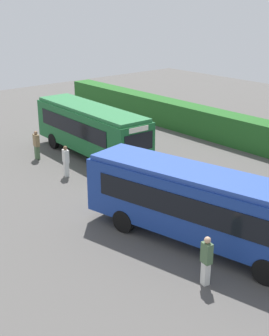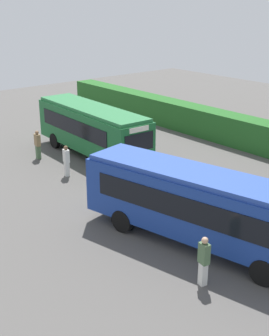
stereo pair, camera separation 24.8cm
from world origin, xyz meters
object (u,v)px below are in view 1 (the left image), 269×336
(person_left, at_px, (100,125))
(person_center, at_px, (37,144))
(bus_blue, at_px, (203,204))
(bus_green, at_px, (91,128))
(person_right, at_px, (66,160))
(traffic_cone, at_px, (209,171))
(person_far, at_px, (206,259))

(person_left, xyz_separation_m, person_center, (1.35, -5.79, 0.06))
(bus_blue, bearing_deg, bus_green, 153.24)
(bus_green, height_order, person_right, bus_green)
(bus_green, bearing_deg, person_right, -55.90)
(bus_blue, relative_size, traffic_cone, 17.58)
(bus_blue, height_order, person_left, bus_blue)
(bus_green, height_order, traffic_cone, bus_green)
(person_center, height_order, traffic_cone, person_center)
(person_left, relative_size, person_right, 0.94)
(person_far, bearing_deg, bus_blue, 55.71)
(bus_green, distance_m, bus_blue, 12.36)
(bus_blue, bearing_deg, traffic_cone, 116.38)
(bus_blue, distance_m, person_left, 16.21)
(bus_green, height_order, person_far, bus_green)
(bus_green, height_order, bus_blue, bus_green)
(person_left, height_order, person_far, person_far)
(bus_green, relative_size, person_center, 5.34)
(bus_blue, bearing_deg, person_center, 166.97)
(person_far, bearing_deg, person_left, 75.75)
(person_center, distance_m, traffic_cone, 10.63)
(bus_green, relative_size, person_right, 5.38)
(person_left, height_order, traffic_cone, person_left)
(person_left, distance_m, person_far, 18.78)
(bus_blue, xyz_separation_m, traffic_cone, (-4.90, 6.13, -1.50))
(bus_green, bearing_deg, traffic_cone, 25.33)
(bus_blue, relative_size, person_right, 5.90)
(person_far, bearing_deg, traffic_cone, 51.09)
(bus_blue, relative_size, person_left, 6.27)
(person_right, xyz_separation_m, person_far, (11.97, -1.94, 0.06))
(person_right, height_order, person_far, person_far)
(person_left, height_order, person_center, person_center)
(bus_blue, xyz_separation_m, person_center, (-13.69, 0.19, -0.85))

